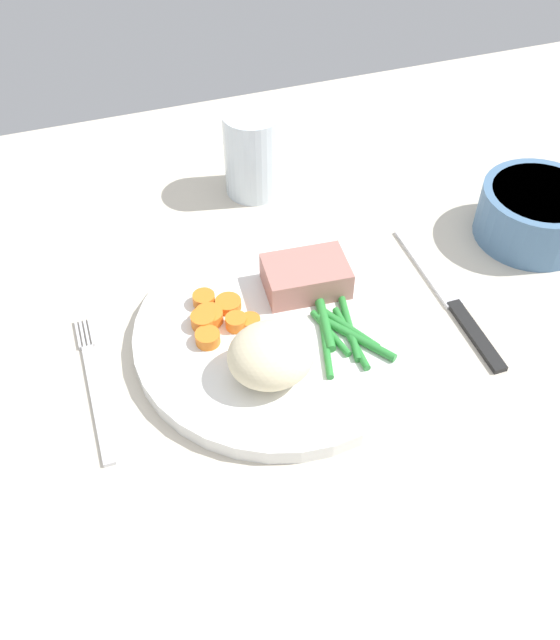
# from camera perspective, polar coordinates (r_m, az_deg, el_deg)

# --- Properties ---
(dining_table) EXTENTS (1.20, 0.90, 0.02)m
(dining_table) POSITION_cam_1_polar(r_m,az_deg,el_deg) (0.66, 3.68, -2.16)
(dining_table) COLOR beige
(dining_table) RESTS_ON ground
(dinner_plate) EXTENTS (0.27, 0.27, 0.02)m
(dinner_plate) POSITION_cam_1_polar(r_m,az_deg,el_deg) (0.64, 0.00, -1.10)
(dinner_plate) COLOR white
(dinner_plate) RESTS_ON dining_table
(meat_portion) EXTENTS (0.08, 0.06, 0.03)m
(meat_portion) POSITION_cam_1_polar(r_m,az_deg,el_deg) (0.66, 1.81, 3.51)
(meat_portion) COLOR #B2756B
(meat_portion) RESTS_ON dinner_plate
(mashed_potatoes) EXTENTS (0.07, 0.07, 0.05)m
(mashed_potatoes) POSITION_cam_1_polar(r_m,az_deg,el_deg) (0.58, -0.74, -2.87)
(mashed_potatoes) COLOR beige
(mashed_potatoes) RESTS_ON dinner_plate
(carrot_slices) EXTENTS (0.06, 0.07, 0.01)m
(carrot_slices) POSITION_cam_1_polar(r_m,az_deg,el_deg) (0.64, -5.21, 0.23)
(carrot_slices) COLOR orange
(carrot_slices) RESTS_ON dinner_plate
(green_beans) EXTENTS (0.07, 0.10, 0.01)m
(green_beans) POSITION_cam_1_polar(r_m,az_deg,el_deg) (0.63, 4.92, -0.89)
(green_beans) COLOR #2D8C38
(green_beans) RESTS_ON dinner_plate
(fork) EXTENTS (0.01, 0.17, 0.00)m
(fork) POSITION_cam_1_polar(r_m,az_deg,el_deg) (0.63, -14.84, -5.25)
(fork) COLOR silver
(fork) RESTS_ON dining_table
(knife) EXTENTS (0.02, 0.21, 0.01)m
(knife) POSITION_cam_1_polar(r_m,az_deg,el_deg) (0.70, 13.61, 1.77)
(knife) COLOR black
(knife) RESTS_ON dining_table
(water_glass) EXTENTS (0.06, 0.06, 0.10)m
(water_glass) POSITION_cam_1_polar(r_m,az_deg,el_deg) (0.80, -2.19, 12.97)
(water_glass) COLOR silver
(water_glass) RESTS_ON dining_table
(salad_bowl) EXTENTS (0.12, 0.12, 0.06)m
(salad_bowl) POSITION_cam_1_polar(r_m,az_deg,el_deg) (0.78, 20.16, 8.32)
(salad_bowl) COLOR #4C7299
(salad_bowl) RESTS_ON dining_table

